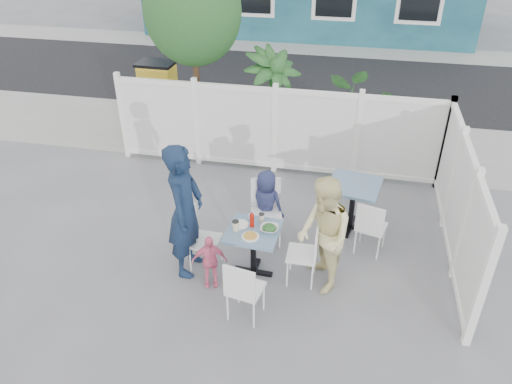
% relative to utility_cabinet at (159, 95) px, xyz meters
% --- Properties ---
extents(ground, '(80.00, 80.00, 0.00)m').
position_rel_utility_cabinet_xyz_m(ground, '(2.71, -4.00, -0.66)').
color(ground, slate).
extents(near_sidewalk, '(24.00, 2.60, 0.01)m').
position_rel_utility_cabinet_xyz_m(near_sidewalk, '(2.71, -0.20, -0.66)').
color(near_sidewalk, gray).
rests_on(near_sidewalk, ground).
extents(street, '(24.00, 5.00, 0.01)m').
position_rel_utility_cabinet_xyz_m(street, '(2.71, 3.50, -0.66)').
color(street, black).
rests_on(street, ground).
extents(far_sidewalk, '(24.00, 1.60, 0.01)m').
position_rel_utility_cabinet_xyz_m(far_sidewalk, '(2.71, 6.60, -0.66)').
color(far_sidewalk, gray).
rests_on(far_sidewalk, ground).
extents(fence_back, '(5.86, 0.08, 1.60)m').
position_rel_utility_cabinet_xyz_m(fence_back, '(2.81, -1.60, 0.12)').
color(fence_back, white).
rests_on(fence_back, ground).
extents(fence_right, '(0.08, 3.66, 1.60)m').
position_rel_utility_cabinet_xyz_m(fence_right, '(5.71, -3.40, 0.12)').
color(fence_right, white).
rests_on(fence_right, ground).
extents(tree, '(1.80, 1.62, 3.59)m').
position_rel_utility_cabinet_xyz_m(tree, '(1.11, -0.70, 1.93)').
color(tree, '#382316').
rests_on(tree, ground).
extents(utility_cabinet, '(0.73, 0.53, 1.33)m').
position_rel_utility_cabinet_xyz_m(utility_cabinet, '(0.00, 0.00, 0.00)').
color(utility_cabinet, gold).
rests_on(utility_cabinet, ground).
extents(potted_shrub_a, '(1.61, 1.61, 2.04)m').
position_rel_utility_cabinet_xyz_m(potted_shrub_a, '(2.60, -0.90, 0.36)').
color(potted_shrub_a, '#1D4824').
rests_on(potted_shrub_a, ground).
extents(potted_shrub_b, '(1.80, 1.69, 1.60)m').
position_rel_utility_cabinet_xyz_m(potted_shrub_b, '(4.40, -1.00, 0.14)').
color(potted_shrub_b, '#1D4824').
rests_on(potted_shrub_b, ground).
extents(main_table, '(0.72, 0.72, 0.72)m').
position_rel_utility_cabinet_xyz_m(main_table, '(3.03, -4.49, -0.10)').
color(main_table, '#395378').
rests_on(main_table, ground).
extents(spare_table, '(0.86, 0.86, 0.79)m').
position_rel_utility_cabinet_xyz_m(spare_table, '(4.28, -3.15, -0.05)').
color(spare_table, '#395378').
rests_on(spare_table, ground).
extents(chair_left, '(0.41, 0.42, 0.90)m').
position_rel_utility_cabinet_xyz_m(chair_left, '(2.28, -4.49, -0.14)').
color(chair_left, white).
rests_on(chair_left, ground).
extents(chair_right, '(0.39, 0.41, 0.89)m').
position_rel_utility_cabinet_xyz_m(chair_right, '(3.76, -4.49, -0.15)').
color(chair_right, white).
rests_on(chair_right, ground).
extents(chair_back, '(0.53, 0.51, 0.96)m').
position_rel_utility_cabinet_xyz_m(chair_back, '(3.05, -3.65, -0.10)').
color(chair_back, white).
rests_on(chair_back, ground).
extents(chair_near, '(0.46, 0.45, 0.88)m').
position_rel_utility_cabinet_xyz_m(chair_near, '(3.09, -5.35, -0.15)').
color(chair_near, white).
rests_on(chair_near, ground).
extents(chair_spare, '(0.48, 0.47, 0.86)m').
position_rel_utility_cabinet_xyz_m(chair_spare, '(4.55, -3.74, -0.16)').
color(chair_spare, white).
rests_on(chair_spare, ground).
extents(man, '(0.46, 0.70, 1.90)m').
position_rel_utility_cabinet_xyz_m(man, '(2.14, -4.56, 0.29)').
color(man, '#12223C').
rests_on(man, ground).
extents(woman, '(0.87, 0.96, 1.60)m').
position_rel_utility_cabinet_xyz_m(woman, '(3.94, -4.53, 0.14)').
color(woman, '#E7D159').
rests_on(woman, ground).
extents(boy, '(0.61, 0.48, 1.09)m').
position_rel_utility_cabinet_xyz_m(boy, '(3.03, -3.59, -0.12)').
color(boy, '#22274C').
rests_on(boy, ground).
extents(toddler, '(0.49, 0.31, 0.78)m').
position_rel_utility_cabinet_xyz_m(toddler, '(2.52, -4.83, -0.27)').
color(toddler, pink).
rests_on(toddler, ground).
extents(plate_main, '(0.23, 0.23, 0.01)m').
position_rel_utility_cabinet_xyz_m(plate_main, '(3.02, -4.64, 0.06)').
color(plate_main, white).
rests_on(plate_main, main_table).
extents(plate_side, '(0.22, 0.22, 0.02)m').
position_rel_utility_cabinet_xyz_m(plate_side, '(2.84, -4.41, 0.07)').
color(plate_side, white).
rests_on(plate_side, main_table).
extents(salad_bowl, '(0.24, 0.24, 0.06)m').
position_rel_utility_cabinet_xyz_m(salad_bowl, '(3.24, -4.45, 0.09)').
color(salad_bowl, white).
rests_on(salad_bowl, main_table).
extents(coffee_cup_a, '(0.09, 0.09, 0.13)m').
position_rel_utility_cabinet_xyz_m(coffee_cup_a, '(2.81, -4.53, 0.12)').
color(coffee_cup_a, beige).
rests_on(coffee_cup_a, main_table).
extents(coffee_cup_b, '(0.07, 0.07, 0.11)m').
position_rel_utility_cabinet_xyz_m(coffee_cup_b, '(3.10, -4.27, 0.11)').
color(coffee_cup_b, beige).
rests_on(coffee_cup_b, main_table).
extents(ketchup_bottle, '(0.06, 0.06, 0.19)m').
position_rel_utility_cabinet_xyz_m(ketchup_bottle, '(3.00, -4.41, 0.15)').
color(ketchup_bottle, '#AF1005').
rests_on(ketchup_bottle, main_table).
extents(salt_shaker, '(0.03, 0.03, 0.07)m').
position_rel_utility_cabinet_xyz_m(salt_shaker, '(2.92, -4.25, 0.09)').
color(salt_shaker, white).
rests_on(salt_shaker, main_table).
extents(pepper_shaker, '(0.03, 0.03, 0.08)m').
position_rel_utility_cabinet_xyz_m(pepper_shaker, '(2.96, -4.26, 0.10)').
color(pepper_shaker, black).
rests_on(pepper_shaker, main_table).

